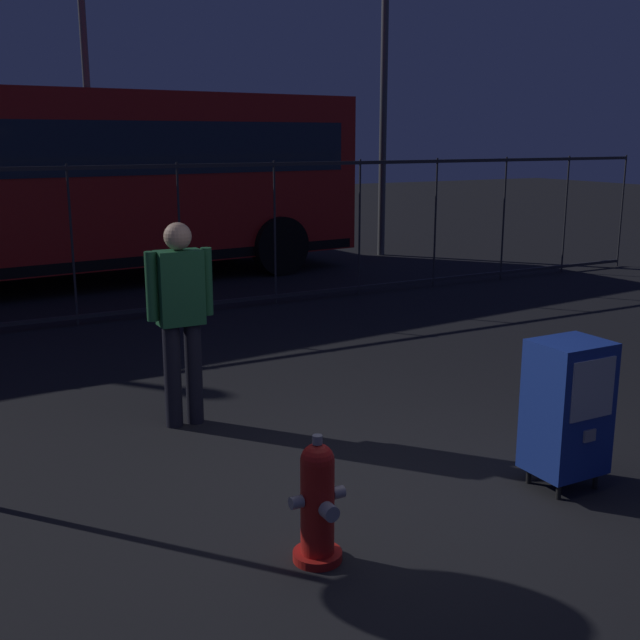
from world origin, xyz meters
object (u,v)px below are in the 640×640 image
(street_light_far_left, at_px, (84,38))
(bus_near, at_px, (34,177))
(pedestrian, at_px, (181,313))
(street_light_near_left, at_px, (385,26))
(newspaper_box_primary, at_px, (567,407))
(fire_hydrant, at_px, (318,502))

(street_light_far_left, bearing_deg, bus_near, -117.13)
(pedestrian, height_order, street_light_near_left, street_light_near_left)
(bus_near, distance_m, street_light_near_left, 7.08)
(newspaper_box_primary, relative_size, bus_near, 0.10)
(fire_hydrant, xyz_separation_m, bus_near, (0.08, 9.44, 1.36))
(pedestrian, distance_m, street_light_far_left, 10.73)
(fire_hydrant, relative_size, newspaper_box_primary, 0.73)
(fire_hydrant, bearing_deg, street_light_near_left, 55.56)
(pedestrian, bearing_deg, newspaper_box_primary, -51.64)
(fire_hydrant, distance_m, newspaper_box_primary, 1.93)
(street_light_near_left, bearing_deg, fire_hydrant, -124.44)
(newspaper_box_primary, height_order, pedestrian, pedestrian)
(newspaper_box_primary, relative_size, pedestrian, 0.61)
(pedestrian, xyz_separation_m, street_light_near_left, (6.60, 7.28, 3.40))
(newspaper_box_primary, distance_m, street_light_far_left, 12.98)
(fire_hydrant, relative_size, street_light_near_left, 0.10)
(newspaper_box_primary, xyz_separation_m, pedestrian, (-1.87, 2.36, 0.38))
(bus_near, bearing_deg, street_light_near_left, -3.25)
(newspaper_box_primary, xyz_separation_m, bus_near, (-1.84, 9.39, 1.14))
(street_light_near_left, bearing_deg, street_light_far_left, 150.40)
(newspaper_box_primary, bearing_deg, bus_near, 101.07)
(street_light_far_left, bearing_deg, street_light_near_left, -29.60)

